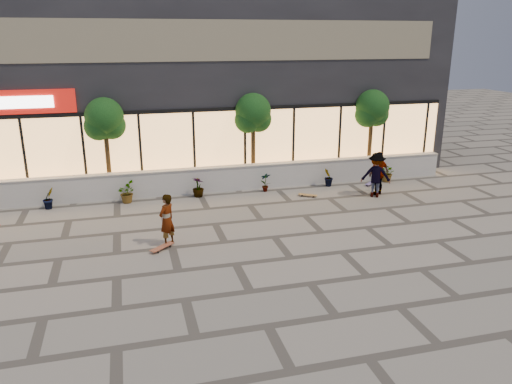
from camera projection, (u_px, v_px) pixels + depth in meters
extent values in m
plane|color=gray|center=(236.00, 264.00, 14.11)|extent=(80.00, 80.00, 0.00)
cube|color=silver|center=(199.00, 181.00, 20.42)|extent=(22.00, 0.35, 1.00)
cube|color=#B2AFA8|center=(198.00, 169.00, 20.26)|extent=(22.00, 0.42, 0.04)
cube|color=black|center=(179.00, 77.00, 24.37)|extent=(24.00, 9.00, 8.50)
cube|color=#FFB566|center=(194.00, 147.00, 20.97)|extent=(23.04, 0.05, 3.00)
cube|color=black|center=(193.00, 110.00, 20.47)|extent=(23.04, 0.08, 0.15)
cube|color=red|center=(5.00, 103.00, 18.58)|extent=(5.00, 0.10, 0.90)
cube|color=white|center=(5.00, 103.00, 18.52)|extent=(3.40, 0.06, 0.45)
cube|color=brown|center=(190.00, 41.00, 19.68)|extent=(21.60, 0.05, 1.60)
imported|color=#103311|center=(49.00, 198.00, 18.55)|extent=(0.57, 0.57, 0.81)
imported|color=#103311|center=(126.00, 192.00, 19.23)|extent=(0.68, 0.77, 0.81)
imported|color=#103311|center=(198.00, 187.00, 19.92)|extent=(0.64, 0.64, 0.81)
imported|color=#103311|center=(265.00, 182.00, 20.60)|extent=(0.46, 0.35, 0.81)
imported|color=#103311|center=(328.00, 177.00, 21.28)|extent=(0.55, 0.57, 0.81)
imported|color=#103311|center=(388.00, 173.00, 21.97)|extent=(0.77, 0.84, 0.81)
cylinder|color=#402D17|center=(108.00, 155.00, 19.88)|extent=(0.18, 0.18, 3.24)
sphere|color=#103311|center=(104.00, 117.00, 19.41)|extent=(1.50, 1.50, 1.50)
sphere|color=#103311|center=(98.00, 126.00, 19.41)|extent=(1.10, 1.10, 1.10)
sphere|color=#103311|center=(112.00, 125.00, 19.63)|extent=(1.10, 1.10, 1.10)
cylinder|color=#402D17|center=(253.00, 147.00, 21.34)|extent=(0.18, 0.18, 3.24)
sphere|color=#103311|center=(253.00, 111.00, 20.88)|extent=(1.50, 1.50, 1.50)
sphere|color=#103311|center=(248.00, 120.00, 20.88)|extent=(1.10, 1.10, 1.10)
sphere|color=#103311|center=(259.00, 119.00, 21.09)|extent=(1.10, 1.10, 1.10)
cylinder|color=#402D17|center=(370.00, 141.00, 22.68)|extent=(0.18, 0.18, 3.24)
sphere|color=#103311|center=(372.00, 106.00, 22.22)|extent=(1.50, 1.50, 1.50)
sphere|color=#103311|center=(367.00, 115.00, 22.22)|extent=(1.10, 1.10, 1.10)
sphere|color=#103311|center=(376.00, 114.00, 22.44)|extent=(1.10, 1.10, 1.10)
imported|color=white|center=(167.00, 220.00, 15.19)|extent=(0.70, 0.70, 1.64)
imported|color=silver|center=(379.00, 173.00, 20.07)|extent=(1.12, 0.76, 1.77)
imported|color=maroon|center=(376.00, 175.00, 19.80)|extent=(1.33, 1.11, 1.79)
cube|color=brown|center=(162.00, 247.00, 15.05)|extent=(0.79, 0.74, 0.02)
cylinder|color=black|center=(166.00, 245.00, 15.32)|extent=(0.07, 0.07, 0.06)
cylinder|color=black|center=(170.00, 246.00, 15.23)|extent=(0.07, 0.07, 0.06)
cylinder|color=black|center=(154.00, 251.00, 14.89)|extent=(0.07, 0.07, 0.06)
cylinder|color=black|center=(158.00, 252.00, 14.81)|extent=(0.07, 0.07, 0.06)
cube|color=olive|center=(308.00, 195.00, 20.01)|extent=(0.75, 0.58, 0.02)
cylinder|color=black|center=(314.00, 196.00, 20.02)|extent=(0.06, 0.05, 0.05)
cylinder|color=black|center=(313.00, 197.00, 19.89)|extent=(0.06, 0.05, 0.05)
cylinder|color=black|center=(302.00, 195.00, 20.16)|extent=(0.06, 0.05, 0.05)
cylinder|color=black|center=(302.00, 196.00, 20.03)|extent=(0.06, 0.05, 0.05)
cube|color=#5E4E90|center=(371.00, 183.00, 21.61)|extent=(0.71, 0.61, 0.02)
cylinder|color=black|center=(371.00, 183.00, 21.84)|extent=(0.06, 0.06, 0.05)
cylinder|color=black|center=(374.00, 183.00, 21.76)|extent=(0.06, 0.06, 0.05)
cylinder|color=black|center=(367.00, 185.00, 21.49)|extent=(0.06, 0.06, 0.05)
cylinder|color=black|center=(370.00, 186.00, 21.41)|extent=(0.06, 0.06, 0.05)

